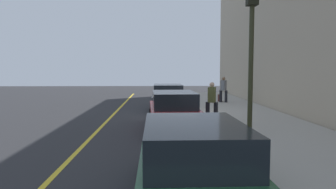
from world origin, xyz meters
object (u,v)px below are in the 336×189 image
Objects in this scene: pedestrian_grey_coat at (223,89)px; traffic_light_pole at (251,37)px; rolling_suitcase at (220,98)px; parked_car_green at (193,165)px; parked_car_red at (174,111)px; parked_car_charcoal at (168,97)px; pedestrian_olive_coat at (212,100)px.

pedestrian_grey_coat is 0.38× the size of traffic_light_pole.
traffic_light_pole is at bearing 171.73° from rolling_suitcase.
parked_car_green is 0.98× the size of parked_car_red.
parked_car_charcoal is 5.11× the size of rolling_suitcase.
pedestrian_olive_coat is (-4.37, -1.80, 0.28)m from parked_car_charcoal.
parked_car_red is at bearing -0.24° from parked_car_green.
parked_car_red and parked_car_charcoal have the same top height.
parked_car_green and parked_car_charcoal have the same top height.
parked_car_green is 1.06× the size of traffic_light_pole.
pedestrian_grey_coat reaches higher than rolling_suitcase.
parked_car_red is at bearing 156.47° from pedestrian_grey_coat.
pedestrian_olive_coat is at bearing 164.27° from pedestrian_grey_coat.
rolling_suitcase is at bearing -13.77° from pedestrian_olive_coat.
parked_car_red is at bearing 20.35° from traffic_light_pole.
parked_car_green is 5.66× the size of rolling_suitcase.
parked_car_charcoal is 4.92m from pedestrian_grey_coat.
parked_car_red is 1.13× the size of parked_car_charcoal.
pedestrian_olive_coat is at bearing -11.93° from parked_car_green.
parked_car_charcoal is 10.77m from traffic_light_pole.
rolling_suitcase is at bearing -21.64° from parked_car_red.
pedestrian_grey_coat is at bearing -162.37° from rolling_suitcase.
traffic_light_pole reaches higher than parked_car_red.
pedestrian_grey_coat reaches higher than parked_car_green.
parked_car_red reaches higher than rolling_suitcase.
parked_car_red is 5.76× the size of rolling_suitcase.
pedestrian_grey_coat reaches higher than pedestrian_olive_coat.
pedestrian_olive_coat is 6.36m from traffic_light_pole.
pedestrian_olive_coat is at bearing -50.53° from parked_car_red.
pedestrian_grey_coat is 13.70m from traffic_light_pole.
traffic_light_pole reaches higher than pedestrian_olive_coat.
traffic_light_pole is (-10.36, -1.71, 2.41)m from parked_car_charcoal.
traffic_light_pole is at bearing -159.65° from parked_car_red.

